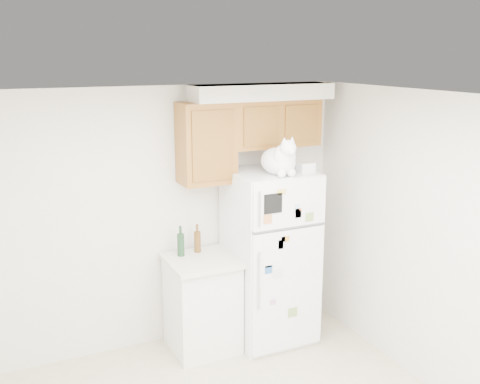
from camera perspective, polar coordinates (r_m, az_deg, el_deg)
room_shell at (r=3.70m, az=0.21°, el=-3.53°), size 3.84×4.04×2.52m
refrigerator at (r=5.52m, az=3.07°, el=-6.55°), size 0.76×0.78×1.70m
base_counter at (r=5.47m, az=-3.87°, el=-11.19°), size 0.64×0.64×0.92m
cat at (r=5.12m, az=4.14°, el=3.29°), size 0.36×0.53×0.37m
storage_box_back at (r=5.40m, az=3.75°, el=2.89°), size 0.21×0.17×0.10m
storage_box_front at (r=5.28m, az=6.70°, el=2.51°), size 0.15×0.11×0.09m
bottle_green at (r=5.32m, az=-6.05°, el=-4.96°), size 0.07×0.07×0.29m
bottle_amber at (r=5.40m, az=-4.36°, el=-4.71°), size 0.07×0.07×0.28m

